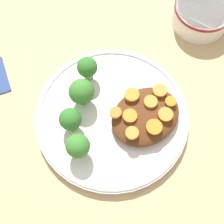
# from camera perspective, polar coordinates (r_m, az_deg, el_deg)

# --- Properties ---
(ground_plane) EXTENTS (4.00, 4.00, 0.00)m
(ground_plane) POSITION_cam_1_polar(r_m,az_deg,el_deg) (0.55, 0.00, -1.20)
(ground_plane) COLOR tan
(plate) EXTENTS (0.26, 0.26, 0.02)m
(plate) POSITION_cam_1_polar(r_m,az_deg,el_deg) (0.54, 0.00, -0.82)
(plate) COLOR white
(plate) RESTS_ON ground_plane
(dip_bowl) EXTENTS (0.11, 0.11, 0.05)m
(dip_bowl) POSITION_cam_1_polar(r_m,az_deg,el_deg) (0.66, 16.10, 16.91)
(dip_bowl) COLOR white
(dip_bowl) RESTS_ON ground_plane
(stew_mound) EXTENTS (0.12, 0.10, 0.03)m
(stew_mound) POSITION_cam_1_polar(r_m,az_deg,el_deg) (0.52, 6.13, -0.75)
(stew_mound) COLOR #5B3319
(stew_mound) RESTS_ON plate
(broccoli_floret_0) EXTENTS (0.04, 0.04, 0.06)m
(broccoli_floret_0) POSITION_cam_1_polar(r_m,az_deg,el_deg) (0.52, -5.58, 3.64)
(broccoli_floret_0) COLOR #759E51
(broccoli_floret_0) RESTS_ON plate
(broccoli_floret_1) EXTENTS (0.04, 0.04, 0.05)m
(broccoli_floret_1) POSITION_cam_1_polar(r_m,az_deg,el_deg) (0.48, -6.26, -6.21)
(broccoli_floret_1) COLOR #759E51
(broccoli_floret_1) RESTS_ON plate
(broccoli_floret_2) EXTENTS (0.04, 0.04, 0.05)m
(broccoli_floret_2) POSITION_cam_1_polar(r_m,az_deg,el_deg) (0.50, -7.59, -1.43)
(broccoli_floret_2) COLOR #759E51
(broccoli_floret_2) RESTS_ON plate
(broccoli_floret_3) EXTENTS (0.04, 0.04, 0.05)m
(broccoli_floret_3) POSITION_cam_1_polar(r_m,az_deg,el_deg) (0.54, -4.54, 8.04)
(broccoli_floret_3) COLOR #7FA85B
(broccoli_floret_3) RESTS_ON plate
(carrot_slice_0) EXTENTS (0.02, 0.02, 0.01)m
(carrot_slice_0) POSITION_cam_1_polar(r_m,az_deg,el_deg) (0.50, 3.30, -0.69)
(carrot_slice_0) COLOR orange
(carrot_slice_0) RESTS_ON stew_mound
(carrot_slice_1) EXTENTS (0.02, 0.02, 0.01)m
(carrot_slice_1) POSITION_cam_1_polar(r_m,az_deg,el_deg) (0.53, 8.73, 3.92)
(carrot_slice_1) COLOR orange
(carrot_slice_1) RESTS_ON stew_mound
(carrot_slice_2) EXTENTS (0.02, 0.02, 0.01)m
(carrot_slice_2) POSITION_cam_1_polar(r_m,az_deg,el_deg) (0.49, 3.96, -3.65)
(carrot_slice_2) COLOR orange
(carrot_slice_2) RESTS_ON stew_mound
(carrot_slice_3) EXTENTS (0.02, 0.02, 0.01)m
(carrot_slice_3) POSITION_cam_1_polar(r_m,az_deg,el_deg) (0.52, 3.85, 2.89)
(carrot_slice_3) COLOR orange
(carrot_slice_3) RESTS_ON stew_mound
(carrot_slice_4) EXTENTS (0.03, 0.03, 0.00)m
(carrot_slice_4) POSITION_cam_1_polar(r_m,az_deg,el_deg) (0.50, 7.71, -2.72)
(carrot_slice_4) COLOR orange
(carrot_slice_4) RESTS_ON stew_mound
(carrot_slice_5) EXTENTS (0.02, 0.02, 0.01)m
(carrot_slice_5) POSITION_cam_1_polar(r_m,az_deg,el_deg) (0.51, 9.75, -0.44)
(carrot_slice_5) COLOR orange
(carrot_slice_5) RESTS_ON stew_mound
(carrot_slice_6) EXTENTS (0.02, 0.02, 0.01)m
(carrot_slice_6) POSITION_cam_1_polar(r_m,az_deg,el_deg) (0.50, 0.62, -0.12)
(carrot_slice_6) COLOR orange
(carrot_slice_6) RESTS_ON stew_mound
(carrot_slice_7) EXTENTS (0.02, 0.02, 0.01)m
(carrot_slice_7) POSITION_cam_1_polar(r_m,az_deg,el_deg) (0.51, 7.08, 1.87)
(carrot_slice_7) COLOR orange
(carrot_slice_7) RESTS_ON stew_mound
(carrot_slice_8) EXTENTS (0.02, 0.02, 0.00)m
(carrot_slice_8) POSITION_cam_1_polar(r_m,az_deg,el_deg) (0.52, 10.67, 1.92)
(carrot_slice_8) COLOR orange
(carrot_slice_8) RESTS_ON stew_mound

